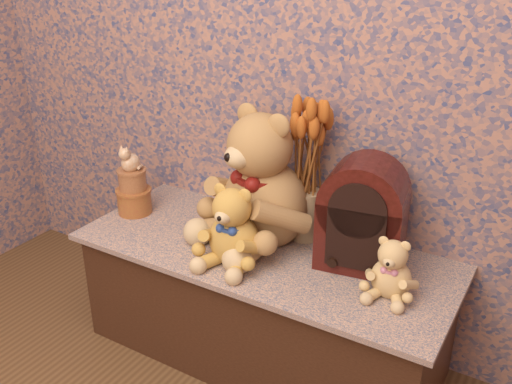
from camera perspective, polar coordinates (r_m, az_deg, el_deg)
display_shelf at (r=2.14m, az=0.70°, el=-11.03°), size 1.35×0.56×0.45m
teddy_large at (r=1.98m, az=0.93°, el=2.15°), size 0.56×0.61×0.52m
teddy_medium at (r=1.88m, az=-2.20°, el=-2.93°), size 0.25×0.29×0.30m
teddy_small at (r=1.77m, az=13.53°, el=-7.06°), size 0.17×0.20×0.21m
cathedral_radio at (r=1.88m, az=10.68°, el=-2.09°), size 0.30×0.24×0.37m
ceramic_vase at (r=2.06m, az=5.01°, el=-2.25°), size 0.12×0.12×0.18m
dried_stalks at (r=1.94m, az=5.34°, el=5.90°), size 0.25×0.25×0.43m
biscuit_tin_lower at (r=2.30m, az=-12.09°, el=-0.90°), size 0.17×0.17×0.10m
biscuit_tin_upper at (r=2.27m, az=-12.29°, el=1.16°), size 0.11×0.11×0.08m
cat_figurine at (r=2.23m, az=-12.51°, el=3.44°), size 0.09×0.09×0.11m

